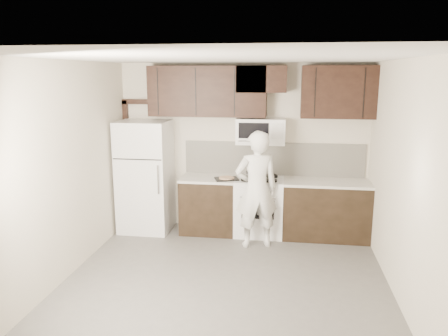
% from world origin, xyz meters
% --- Properties ---
extents(floor, '(4.50, 4.50, 0.00)m').
position_xyz_m(floor, '(0.00, 0.00, 0.00)').
color(floor, '#575451').
rests_on(floor, ground).
extents(back_wall, '(4.00, 0.00, 4.00)m').
position_xyz_m(back_wall, '(0.00, 2.25, 1.35)').
color(back_wall, beige).
rests_on(back_wall, ground).
extents(ceiling, '(4.50, 4.50, 0.00)m').
position_xyz_m(ceiling, '(0.00, 0.00, 2.70)').
color(ceiling, white).
rests_on(ceiling, back_wall).
extents(counter_run, '(2.95, 0.64, 0.91)m').
position_xyz_m(counter_run, '(0.60, 1.94, 0.46)').
color(counter_run, black).
rests_on(counter_run, floor).
extents(stove, '(0.76, 0.66, 0.94)m').
position_xyz_m(stove, '(0.30, 1.94, 0.46)').
color(stove, white).
rests_on(stove, floor).
extents(backsplash, '(2.90, 0.02, 0.54)m').
position_xyz_m(backsplash, '(0.50, 2.24, 1.18)').
color(backsplash, beige).
rests_on(backsplash, counter_run).
extents(upper_cabinets, '(3.48, 0.35, 0.78)m').
position_xyz_m(upper_cabinets, '(0.21, 2.08, 2.28)').
color(upper_cabinets, black).
rests_on(upper_cabinets, back_wall).
extents(microwave, '(0.76, 0.42, 0.40)m').
position_xyz_m(microwave, '(0.30, 2.06, 1.65)').
color(microwave, white).
rests_on(microwave, upper_cabinets).
extents(refrigerator, '(0.80, 0.76, 1.80)m').
position_xyz_m(refrigerator, '(-1.55, 1.89, 0.90)').
color(refrigerator, white).
rests_on(refrigerator, floor).
extents(door_trim, '(0.50, 0.08, 2.12)m').
position_xyz_m(door_trim, '(-1.92, 2.21, 1.25)').
color(door_trim, black).
rests_on(door_trim, floor).
extents(saucepan, '(0.29, 0.17, 0.16)m').
position_xyz_m(saucepan, '(0.12, 1.79, 0.98)').
color(saucepan, silver).
rests_on(saucepan, stove).
extents(baking_tray, '(0.42, 0.37, 0.02)m').
position_xyz_m(baking_tray, '(-0.21, 1.82, 0.92)').
color(baking_tray, black).
rests_on(baking_tray, counter_run).
extents(pizza, '(0.30, 0.30, 0.02)m').
position_xyz_m(pizza, '(-0.21, 1.82, 0.94)').
color(pizza, beige).
rests_on(pizza, baking_tray).
extents(person, '(0.73, 0.59, 1.74)m').
position_xyz_m(person, '(0.29, 1.43, 0.87)').
color(person, silver).
rests_on(person, floor).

